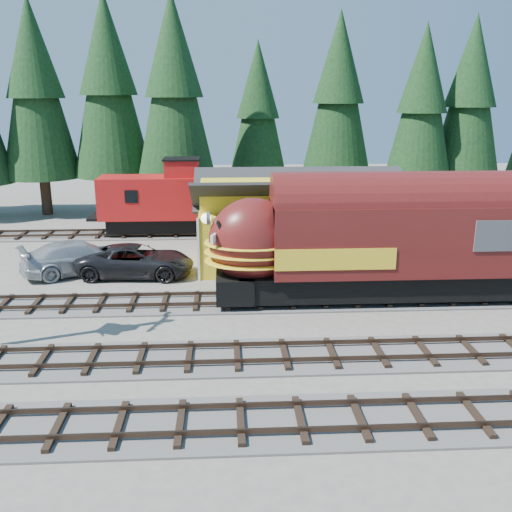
{
  "coord_description": "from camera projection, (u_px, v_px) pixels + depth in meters",
  "views": [
    {
      "loc": [
        -4.57,
        -21.58,
        9.55
      ],
      "look_at": [
        -3.16,
        4.0,
        2.3
      ],
      "focal_mm": 40.0,
      "sensor_mm": 36.0,
      "label": 1
    }
  ],
  "objects": [
    {
      "name": "pickup_truck_a",
      "position": [
        136.0,
        261.0,
        31.02
      ],
      "size": [
        6.39,
        3.26,
        1.73
      ],
      "primitive_type": "imported",
      "rotation": [
        0.0,
        0.0,
        1.51
      ],
      "color": "black",
      "rests_on": "ground"
    },
    {
      "name": "ground",
      "position": [
        337.0,
        335.0,
        23.57
      ],
      "size": [
        120.0,
        120.0,
        0.0
      ],
      "primitive_type": "plane",
      "color": "#6B665B",
      "rests_on": "ground"
    },
    {
      "name": "pickup_truck_b",
      "position": [
        79.0,
        257.0,
        31.56
      ],
      "size": [
        6.71,
        5.11,
        1.81
      ],
      "primitive_type": "imported",
      "rotation": [
        0.0,
        0.0,
        2.05
      ],
      "color": "#ABADB3",
      "rests_on": "ground"
    },
    {
      "name": "conifer_backdrop",
      "position": [
        365.0,
        95.0,
        44.38
      ],
      "size": [
        79.5,
        22.57,
        14.98
      ],
      "color": "black",
      "rests_on": "ground"
    },
    {
      "name": "depot",
      "position": [
        304.0,
        214.0,
        32.85
      ],
      "size": [
        12.8,
        7.0,
        5.3
      ],
      "color": "gold",
      "rests_on": "ground"
    },
    {
      "name": "locomotive",
      "position": [
        382.0,
        245.0,
        26.82
      ],
      "size": [
        17.35,
        3.45,
        4.72
      ],
      "color": "black",
      "rests_on": "ground"
    },
    {
      "name": "track_spur",
      "position": [
        149.0,
        234.0,
        40.32
      ],
      "size": [
        32.0,
        3.2,
        0.33
      ],
      "color": "#4C4947",
      "rests_on": "ground"
    },
    {
      "name": "caboose",
      "position": [
        170.0,
        200.0,
        39.75
      ],
      "size": [
        9.55,
        2.77,
        4.96
      ],
      "color": "black",
      "rests_on": "ground"
    }
  ]
}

